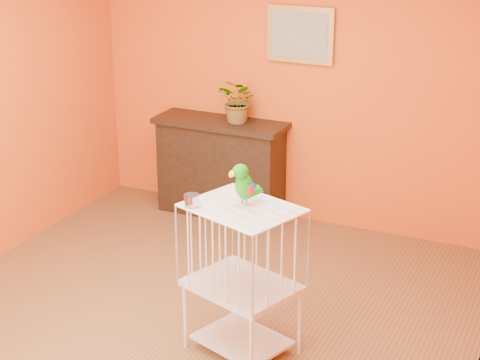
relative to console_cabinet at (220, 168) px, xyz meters
The scene contains 8 objects.
ground 2.20m from the console_cabinet, 70.95° to the right, with size 4.50×4.50×0.00m, color brown.
room_shell 2.42m from the console_cabinet, 70.95° to the right, with size 4.50×4.50×4.50m.
console_cabinet is the anchor object (origin of this frame).
potted_plant 0.65m from the console_cabinet, ahead, with size 0.37×0.41×0.32m, color #26722D.
framed_picture 1.47m from the console_cabinet, 14.97° to the left, with size 0.62×0.04×0.50m.
birdcage 2.44m from the console_cabinet, 60.19° to the right, with size 0.82×0.72×1.06m.
feed_cup 2.49m from the console_cabinet, 67.82° to the right, with size 0.10×0.10×0.07m, color silver.
parrot 2.51m from the console_cabinet, 59.78° to the right, with size 0.18×0.25×0.28m.
Camera 1 is at (2.51, -4.38, 3.01)m, focal length 60.00 mm.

